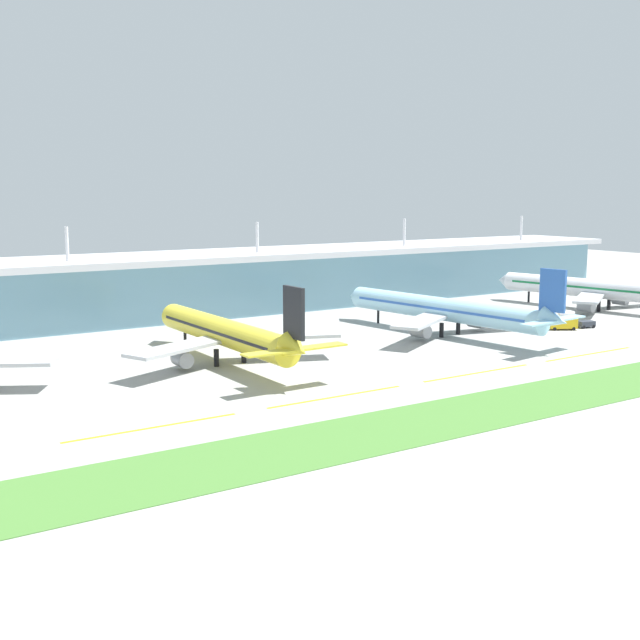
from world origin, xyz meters
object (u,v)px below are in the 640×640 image
airliner_far_middle (446,310)px  baggage_cart (556,323)px  fuel_truck (564,321)px  airliner_farthest (600,289)px  airliner_near_middle (227,333)px  pushback_tug (586,324)px

airliner_far_middle → baggage_cart: bearing=-13.8°
fuel_truck → baggage_cart: fuel_truck is taller
airliner_far_middle → airliner_farthest: bearing=5.2°
airliner_near_middle → pushback_tug: bearing=-7.0°
fuel_truck → airliner_far_middle: bearing=160.2°
airliner_farthest → fuel_truck: size_ratio=9.48×
fuel_truck → baggage_cart: 3.55m
airliner_far_middle → baggage_cart: (32.15, -7.92, -5.19)m
baggage_cart → airliner_farthest: bearing=21.6°
pushback_tug → baggage_cart: baggage_cart is taller
fuel_truck → airliner_near_middle: bearing=173.2°
airliner_far_middle → airliner_near_middle: bearing=-179.9°
pushback_tug → baggage_cart: size_ratio=1.22×
airliner_far_middle → airliner_farthest: 68.19m
airliner_near_middle → fuel_truck: airliner_near_middle is taller
airliner_farthest → baggage_cart: airliner_farthest is taller
airliner_farthest → airliner_far_middle: bearing=-174.8°
airliner_farthest → fuel_truck: airliner_farthest is taller
baggage_cart → pushback_tug: bearing=-35.3°
fuel_truck → baggage_cart: size_ratio=1.89×
fuel_truck → baggage_cart: (1.08, 3.23, -1.00)m
pushback_tug → baggage_cart: 7.79m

